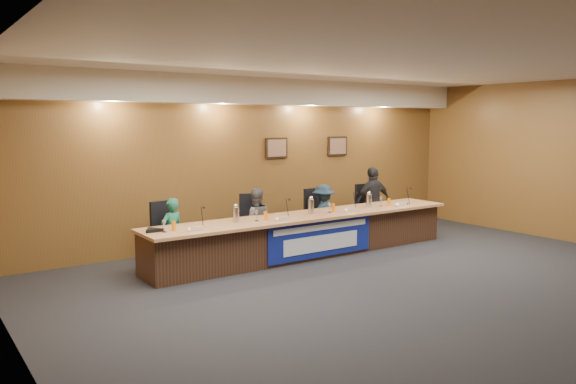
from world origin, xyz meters
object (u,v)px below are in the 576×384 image
dais_body (307,236)px  office_chair_a (170,238)px  panelist_a (172,233)px  office_chair_b (253,228)px  banner (321,238)px  speakerphone (153,230)px  panelist_c (323,215)px  panelist_d (373,202)px  carafe_left (236,215)px  panelist_b (256,222)px  carafe_right (369,201)px  office_chair_c (320,219)px  office_chair_d (370,213)px  carafe_mid (311,206)px

dais_body → office_chair_a: size_ratio=12.50×
panelist_a → office_chair_a: 0.14m
dais_body → office_chair_b: 0.99m
banner → speakerphone: 2.92m
panelist_c → office_chair_b: 1.55m
panelist_d → office_chair_b: bearing=3.2°
office_chair_a → speakerphone: (-0.54, -0.65, 0.30)m
panelist_d → carafe_left: size_ratio=5.84×
office_chair_a → office_chair_b: bearing=-10.6°
panelist_b → carafe_right: size_ratio=4.87×
office_chair_a → speakerphone: 0.89m
panelist_c → carafe_right: 0.92m
office_chair_c → banner: bearing=-133.7°
panelist_c → office_chair_b: size_ratio=2.44×
panelist_d → office_chair_d: (0.00, 0.10, -0.25)m
office_chair_a → office_chair_b: (1.59, 0.00, 0.00)m
office_chair_a → office_chair_b: 1.59m
dais_body → panelist_d: 2.24m
panelist_a → carafe_left: panelist_a is taller
dais_body → office_chair_c: bearing=39.0°
panelist_d → dais_body: bearing=19.9°
panelist_a → office_chair_b: bearing=168.1°
panelist_c → office_chair_a: size_ratio=2.44×
panelist_a → panelist_b: panelist_b is taller
panelist_a → carafe_left: bearing=131.9°
banner → carafe_mid: bearing=80.3°
office_chair_a → banner: bearing=-35.5°
office_chair_b → carafe_left: (-0.72, -0.66, 0.39)m
panelist_c → speakerphone: 3.72m
banner → panelist_b: (-0.73, 0.97, 0.22)m
banner → panelist_a: (-2.32, 0.97, 0.20)m
panelist_d → office_chair_a: 4.46m
panelist_a → office_chair_a: size_ratio=2.40×
speakerphone → office_chair_a: bearing=50.3°
carafe_left → speakerphone: carafe_left is taller
panelist_b → office_chair_d: 2.87m
office_chair_a → carafe_mid: (2.39, -0.68, 0.40)m
panelist_d → panelist_c: bearing=5.2°
office_chair_a → carafe_right: carafe_right is taller
panelist_c → carafe_right: panelist_c is taller
office_chair_b → speakerphone: bearing=-139.7°
panelist_a → panelist_b: bearing=164.5°
dais_body → carafe_right: size_ratio=24.31×
dais_body → speakerphone: (-2.86, 0.01, 0.43)m
banner → office_chair_b: bearing=124.1°
dais_body → office_chair_c: (0.81, 0.66, 0.13)m
banner → speakerphone: size_ratio=6.88×
panelist_c → panelist_d: panelist_d is taller
office_chair_c → panelist_d: bearing=-10.9°
banner → office_chair_d: 2.39m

